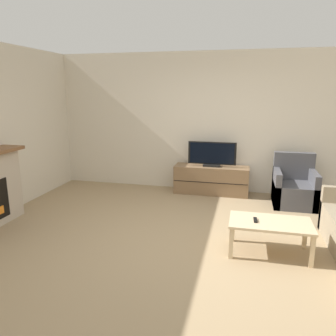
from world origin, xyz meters
The scene contains 7 objects.
ground_plane centered at (0.00, 0.00, 0.00)m, with size 24.00×24.00×0.00m, color #9E8460.
wall_back centered at (0.00, 2.54, 1.35)m, with size 12.00×0.06×2.70m.
tv_stand centered at (0.13, 2.26, 0.27)m, with size 1.42×0.42×0.54m.
tv centered at (0.13, 2.26, 0.76)m, with size 0.91×0.18×0.47m.
armchair centered at (1.61, 1.96, 0.29)m, with size 0.70×0.76×0.89m.
coffee_table centered at (1.08, -0.01, 0.36)m, with size 0.98×0.56×0.41m.
remote centered at (0.90, -0.03, 0.42)m, with size 0.05×0.15×0.02m.
Camera 1 is at (0.73, -3.91, 1.96)m, focal length 35.00 mm.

